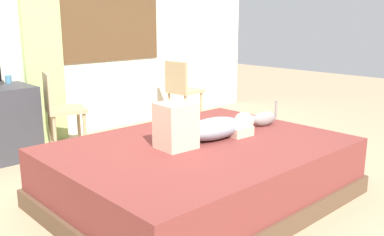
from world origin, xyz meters
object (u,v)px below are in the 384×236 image
at_px(bed, 200,172).
at_px(chair_by_desk, 59,106).
at_px(cat, 263,119).
at_px(chair_spare, 181,88).
at_px(person_lying, 205,127).
at_px(cup, 8,79).

distance_m(bed, chair_by_desk, 1.91).
bearing_deg(cat, bed, -179.36).
bearing_deg(cat, chair_spare, 69.82).
relative_size(person_lying, cup, 11.29).
relative_size(chair_by_desk, chair_spare, 1.00).
xyz_separation_m(person_lying, chair_by_desk, (-0.32, 1.85, -0.07)).
bearing_deg(chair_by_desk, cat, -61.07).
distance_m(cup, chair_spare, 2.11).
relative_size(bed, cat, 6.24).
height_order(cup, chair_spare, chair_spare).
relative_size(bed, chair_spare, 2.59).
relative_size(cat, cup, 4.29).
xyz_separation_m(bed, cup, (-0.59, 2.26, 0.55)).
distance_m(bed, person_lying, 0.36).
height_order(bed, cat, cat).
bearing_deg(chair_by_desk, cup, 131.69).
height_order(cat, chair_spare, chair_spare).
xyz_separation_m(person_lying, cat, (0.71, -0.01, -0.05)).
bearing_deg(bed, cup, 104.73).
height_order(cat, cup, cup).
xyz_separation_m(cup, chair_spare, (2.06, -0.39, -0.27)).
relative_size(bed, cup, 26.77).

